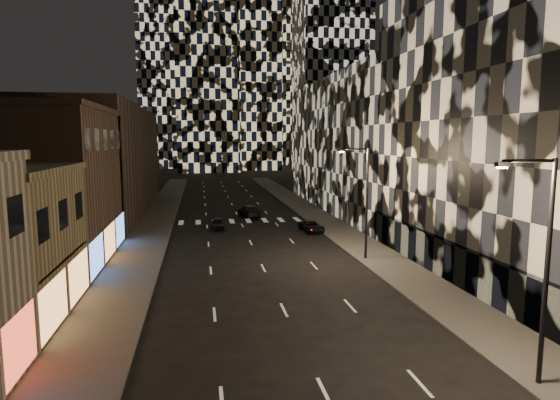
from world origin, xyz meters
name	(u,v)px	position (x,y,z in m)	size (l,w,h in m)	color
sidewalk_left	(155,223)	(-10.00, 50.00, 0.07)	(4.00, 120.00, 0.15)	#47443F
sidewalk_right	(320,218)	(10.00, 50.00, 0.07)	(4.00, 120.00, 0.15)	#47443F
curb_left	(173,222)	(-7.90, 50.00, 0.07)	(0.20, 120.00, 0.15)	#4C4C47
curb_right	(304,218)	(7.90, 50.00, 0.07)	(0.20, 120.00, 0.15)	#4C4C47
retail_brown	(41,188)	(-17.00, 33.50, 6.00)	(10.00, 15.00, 12.00)	#4E392C
retail_filler_left	(106,160)	(-17.00, 60.00, 7.00)	(10.00, 40.00, 14.00)	#4E392C
midrise_right	(548,123)	(20.00, 24.50, 11.00)	(16.00, 25.00, 22.00)	#232326
midrise_base	(442,257)	(12.30, 24.50, 1.50)	(0.60, 25.00, 3.00)	#383838
midrise_filler_right	(378,145)	(20.00, 57.00, 9.00)	(16.00, 40.00, 18.00)	#232326
tower_right_mid	(332,3)	(35.00, 135.00, 50.00)	(20.00, 20.00, 100.00)	black
tower_center_low	(206,10)	(-2.00, 140.00, 47.50)	(18.00, 18.00, 95.00)	black
streetlight_near	(542,256)	(8.35, 10.00, 5.35)	(2.55, 0.25, 9.00)	black
streetlight_far	(364,195)	(8.35, 30.00, 5.35)	(2.55, 0.25, 9.00)	black
car_dark_midlane	(218,224)	(-2.80, 45.29, 0.62)	(1.46, 3.62, 1.23)	black
car_dark_oncoming	(249,211)	(1.43, 52.97, 0.75)	(2.09, 5.15, 1.49)	black
car_dark_rightlane	(312,226)	(7.00, 42.16, 0.56)	(1.87, 4.06, 1.13)	black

